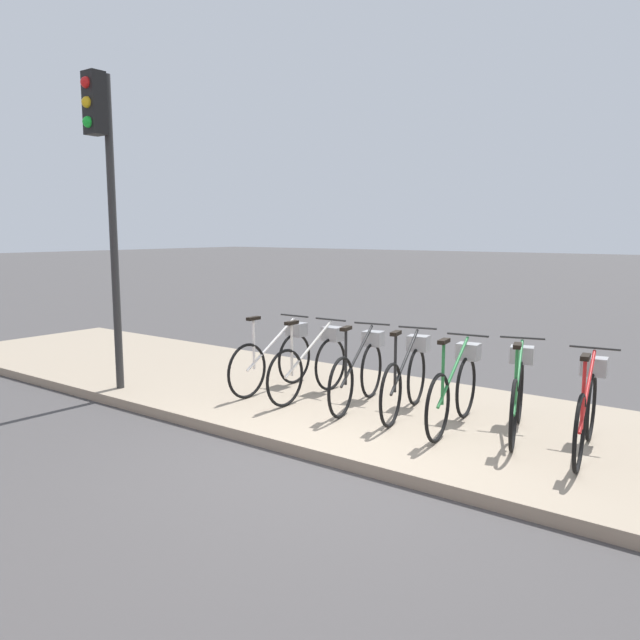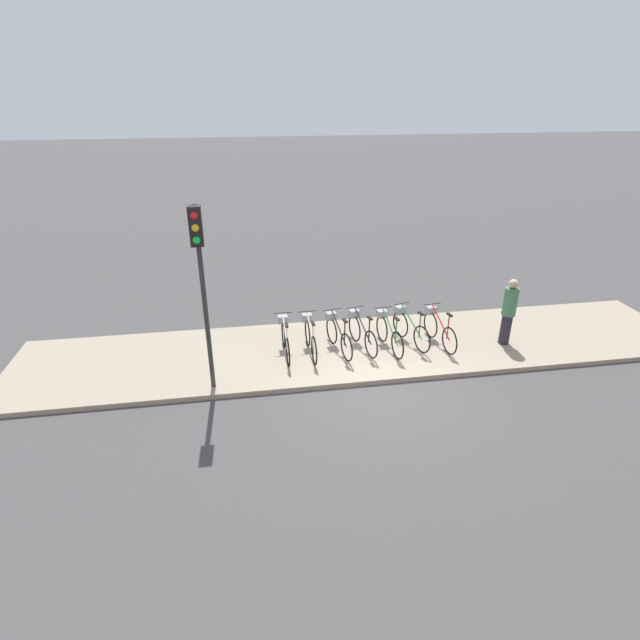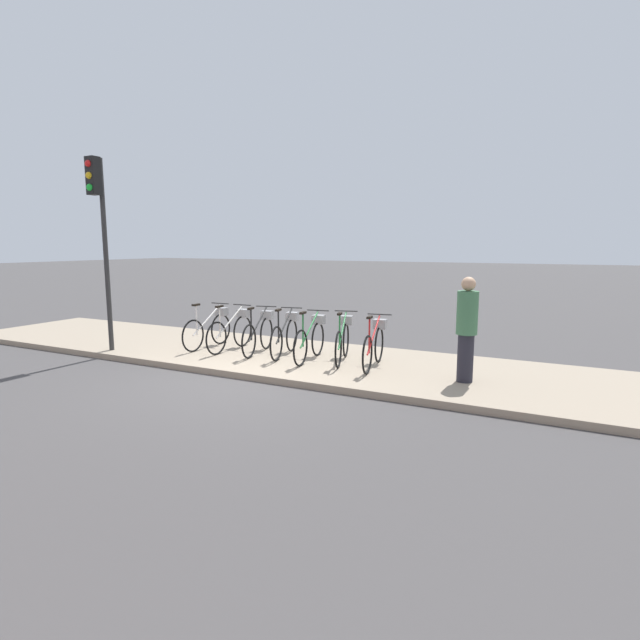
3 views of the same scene
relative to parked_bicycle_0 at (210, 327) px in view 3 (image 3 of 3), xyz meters
The scene contains 11 objects.
ground_plane 2.53m from the parked_bicycle_0, 38.79° to the right, with size 120.00×120.00×0.00m, color #423F3F.
sidewalk 1.99m from the parked_bicycle_0, ahead, with size 16.88×3.25×0.12m.
parked_bicycle_0 is the anchor object (origin of this frame).
parked_bicycle_1 0.61m from the parked_bicycle_0, ahead, with size 0.46×1.64×1.01m.
parked_bicycle_2 1.29m from the parked_bicycle_0, ahead, with size 0.50×1.61×1.01m.
parked_bicycle_3 1.90m from the parked_bicycle_0, ahead, with size 0.51×1.61×1.01m.
parked_bicycle_4 2.55m from the parked_bicycle_0, ahead, with size 0.46×1.63×1.01m.
parked_bicycle_5 3.16m from the parked_bicycle_0, ahead, with size 0.59×1.59×1.01m.
parked_bicycle_6 3.87m from the parked_bicycle_0, ahead, with size 0.46×1.63×1.01m.
pedestrian 5.58m from the parked_bicycle_0, ahead, with size 0.34×0.34×1.73m.
traffic_light 3.21m from the parked_bicycle_0, 142.53° to the right, with size 0.24×0.40×3.98m.
Camera 3 is at (5.10, -6.98, 2.36)m, focal length 28.00 mm.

